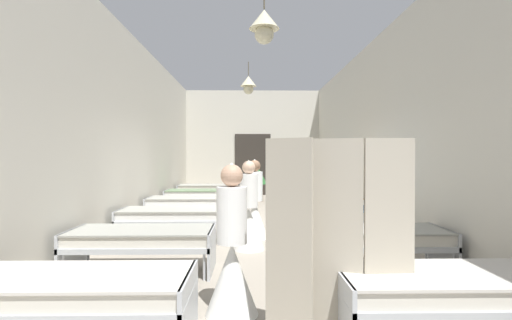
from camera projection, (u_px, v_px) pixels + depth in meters
ground_plane at (256, 232)px, 7.86m from camera, size 5.83×14.35×0.10m
room_shell at (255, 135)px, 9.06m from camera, size 5.63×13.95×4.12m
bed_left_row_0 at (76, 291)px, 3.08m from camera, size 1.90×0.84×0.57m
bed_right_row_0 at (451, 288)px, 3.14m from camera, size 1.90×0.84×0.57m
bed_left_row_1 at (142, 239)px, 4.98m from camera, size 1.90×0.84×0.57m
bed_right_row_1 at (375, 238)px, 5.04m from camera, size 1.90×0.84×0.57m
bed_left_row_2 at (172, 216)px, 6.88m from camera, size 1.90×0.84×0.57m
bed_right_row_2 at (341, 216)px, 6.94m from camera, size 1.90×0.84×0.57m
bed_left_row_3 at (189, 203)px, 8.78m from camera, size 1.90×0.84×0.57m
bed_right_row_3 at (321, 203)px, 8.84m from camera, size 1.90×0.84×0.57m
bed_left_row_4 at (199, 194)px, 10.68m from camera, size 1.90×0.84×0.57m
bed_right_row_4 at (308, 194)px, 10.74m from camera, size 1.90×0.84×0.57m
bed_left_row_5 at (207, 189)px, 12.58m from camera, size 1.90×0.84×0.57m
bed_right_row_5 at (299, 188)px, 12.63m from camera, size 1.90×0.84×0.57m
nurse_near_aisle at (255, 210)px, 7.02m from camera, size 0.52×0.52×1.49m
nurse_mid_aisle at (232, 260)px, 3.65m from camera, size 0.52×0.52×1.49m
nurse_far_aisle at (249, 217)px, 6.18m from camera, size 0.52×0.52×1.49m
potted_plant at (258, 179)px, 12.68m from camera, size 0.60×0.60×1.14m
privacy_screen at (338, 240)px, 3.12m from camera, size 1.24×0.25×1.70m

